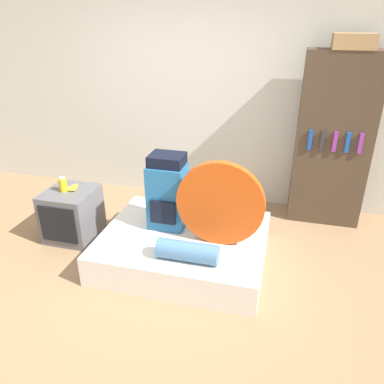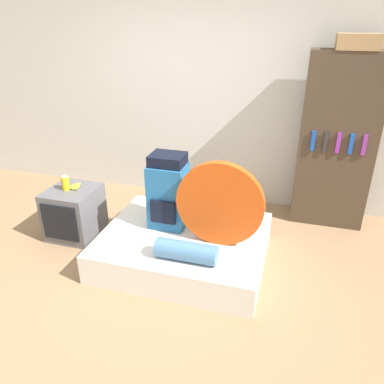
{
  "view_description": "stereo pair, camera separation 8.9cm",
  "coord_description": "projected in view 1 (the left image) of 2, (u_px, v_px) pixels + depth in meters",
  "views": [
    {
      "loc": [
        1.09,
        -2.47,
        2.19
      ],
      "look_at": [
        0.31,
        0.51,
        0.74
      ],
      "focal_mm": 35.0,
      "sensor_mm": 36.0,
      "label": 1
    },
    {
      "loc": [
        1.18,
        -2.45,
        2.19
      ],
      "look_at": [
        0.31,
        0.51,
        0.74
      ],
      "focal_mm": 35.0,
      "sensor_mm": 36.0,
      "label": 2
    }
  ],
  "objects": [
    {
      "name": "cardboard_box",
      "position": [
        354.0,
        41.0,
        3.62
      ],
      "size": [
        0.4,
        0.28,
        0.15
      ],
      "color": "#A88456",
      "rests_on": "bookshelf"
    },
    {
      "name": "banana_bunch",
      "position": [
        74.0,
        187.0,
        3.94
      ],
      "size": [
        0.13,
        0.17,
        0.03
      ],
      "color": "yellow",
      "rests_on": "television"
    },
    {
      "name": "tent_bag",
      "position": [
        220.0,
        204.0,
        3.31
      ],
      "size": [
        0.79,
        0.08,
        0.79
      ],
      "color": "#D14C14",
      "rests_on": "bed"
    },
    {
      "name": "television",
      "position": [
        72.0,
        214.0,
        4.01
      ],
      "size": [
        0.5,
        0.54,
        0.54
      ],
      "color": "#5B5B60",
      "rests_on": "ground_plane"
    },
    {
      "name": "backpack",
      "position": [
        167.0,
        192.0,
        3.6
      ],
      "size": [
        0.35,
        0.32,
        0.74
      ],
      "color": "#23669E",
      "rests_on": "bed"
    },
    {
      "name": "ground_plane",
      "position": [
        144.0,
        286.0,
        3.35
      ],
      "size": [
        16.0,
        16.0,
        0.0
      ],
      "primitive_type": "plane",
      "color": "#997551"
    },
    {
      "name": "canister",
      "position": [
        63.0,
        185.0,
        3.86
      ],
      "size": [
        0.08,
        0.08,
        0.16
      ],
      "color": "gold",
      "rests_on": "television"
    },
    {
      "name": "wall_back",
      "position": [
        198.0,
        97.0,
        4.55
      ],
      "size": [
        8.0,
        0.05,
        2.6
      ],
      "color": "silver",
      "rests_on": "ground_plane"
    },
    {
      "name": "sleeping_roll",
      "position": [
        188.0,
        251.0,
        3.18
      ],
      "size": [
        0.54,
        0.17,
        0.17
      ],
      "color": "teal",
      "rests_on": "bed"
    },
    {
      "name": "bookshelf",
      "position": [
        333.0,
        141.0,
        4.09
      ],
      "size": [
        0.78,
        0.36,
        1.9
      ],
      "color": "#473828",
      "rests_on": "ground_plane"
    },
    {
      "name": "bed",
      "position": [
        184.0,
        246.0,
        3.68
      ],
      "size": [
        1.56,
        1.29,
        0.29
      ],
      "color": "silver",
      "rests_on": "ground_plane"
    }
  ]
}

